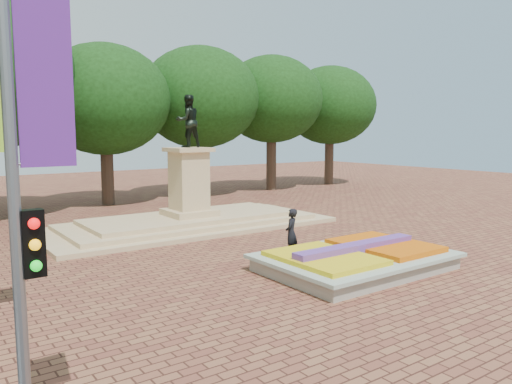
% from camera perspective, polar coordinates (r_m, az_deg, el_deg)
% --- Properties ---
extents(ground, '(90.00, 90.00, 0.00)m').
position_cam_1_polar(ground, '(18.20, 4.48, -7.94)').
color(ground, brown).
rests_on(ground, ground).
extents(flower_bed, '(6.30, 4.30, 0.91)m').
position_cam_1_polar(flower_bed, '(17.39, 11.40, -7.48)').
color(flower_bed, gray).
rests_on(flower_bed, ground).
extents(monument, '(14.00, 6.00, 6.40)m').
position_cam_1_polar(monument, '(24.55, -7.62, -2.00)').
color(monument, tan).
rests_on(monument, ground).
extents(tree_row_back, '(44.80, 8.80, 10.43)m').
position_cam_1_polar(tree_row_back, '(34.34, -12.27, 10.12)').
color(tree_row_back, '#3B2C20').
rests_on(tree_row_back, ground).
extents(pedestrian, '(0.79, 0.75, 1.82)m').
position_cam_1_polar(pedestrian, '(18.68, 4.05, -4.69)').
color(pedestrian, black).
rests_on(pedestrian, ground).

